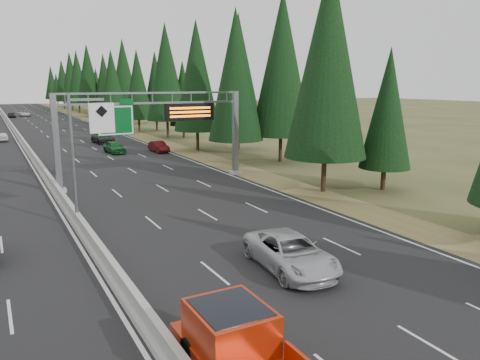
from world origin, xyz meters
The scene contains 14 objects.
road centered at (0.00, 80.00, 0.04)m, with size 32.00×260.00×0.08m, color black.
shoulder_right centered at (17.80, 80.00, 0.03)m, with size 3.60×260.00×0.06m, color olive.
median_barrier centered at (0.00, 80.00, 0.41)m, with size 0.70×260.00×0.85m.
sign_gantry centered at (8.92, 34.88, 5.27)m, with size 16.75×0.98×7.80m.
hov_sign_pole centered at (0.58, 24.97, 4.72)m, with size 2.80×0.50×8.00m.
tree_row_right centered at (21.74, 71.50, 9.35)m, with size 12.49×243.92×18.69m.
silver_minivan centered at (7.57, 13.20, 0.89)m, with size 2.70×5.85×1.63m, color #B6B6BB.
red_pickup centered at (1.50, 7.07, 1.23)m, with size 2.28×6.38×2.08m.
car_ahead_green centered at (9.39, 54.13, 0.83)m, with size 1.78×4.43×1.51m, color #135522.
car_ahead_dkred centered at (14.50, 52.42, 0.75)m, with size 1.42×4.08×1.35m, color #4D0B0E.
car_ahead_dkgrey centered at (10.24, 64.55, 0.89)m, with size 2.28×5.61×1.63m, color black.
car_ahead_white centered at (4.68, 129.99, 0.79)m, with size 2.35×5.10×1.42m, color silver.
car_ahead_far centered at (1.50, 126.26, 0.76)m, with size 1.61×4.01×1.37m, color black.
car_onc_white centered at (-2.38, 74.08, 0.75)m, with size 1.57×3.91×1.33m, color white.
Camera 1 is at (-4.34, -3.80, 8.67)m, focal length 35.00 mm.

